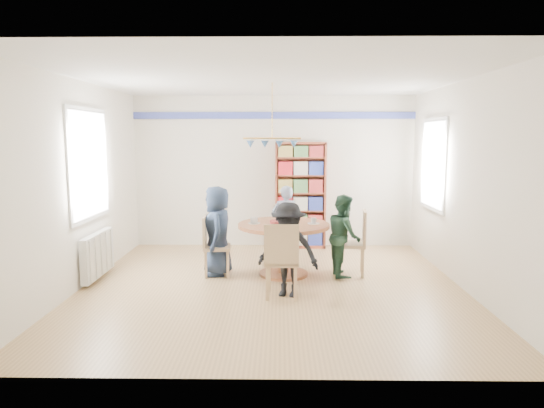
{
  "coord_description": "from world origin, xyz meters",
  "views": [
    {
      "loc": [
        0.1,
        -6.22,
        1.96
      ],
      "look_at": [
        0.0,
        0.4,
        1.05
      ],
      "focal_mm": 32.0,
      "sensor_mm": 36.0,
      "label": 1
    }
  ],
  "objects_px": {
    "person_far": "(285,223)",
    "person_left": "(218,231)",
    "chair_left": "(212,243)",
    "chair_far": "(285,229)",
    "person_near": "(288,250)",
    "person_right": "(344,235)",
    "dining_table": "(284,237)",
    "chair_right": "(356,240)",
    "chair_near": "(282,257)",
    "bookshelf": "(300,196)",
    "radiator": "(98,255)"
  },
  "relations": [
    {
      "from": "radiator",
      "to": "person_right",
      "type": "xyz_separation_m",
      "value": [
        3.43,
        0.24,
        0.23
      ]
    },
    {
      "from": "person_far",
      "to": "bookshelf",
      "type": "bearing_deg",
      "value": -114.49
    },
    {
      "from": "chair_left",
      "to": "person_far",
      "type": "relative_size",
      "value": 0.72
    },
    {
      "from": "chair_right",
      "to": "person_near",
      "type": "relative_size",
      "value": 0.8
    },
    {
      "from": "chair_right",
      "to": "person_far",
      "type": "bearing_deg",
      "value": 138.66
    },
    {
      "from": "chair_near",
      "to": "person_right",
      "type": "xyz_separation_m",
      "value": [
        0.89,
        1.03,
        0.07
      ]
    },
    {
      "from": "person_near",
      "to": "person_far",
      "type": "bearing_deg",
      "value": 106.14
    },
    {
      "from": "bookshelf",
      "to": "person_right",
      "type": "bearing_deg",
      "value": -73.23
    },
    {
      "from": "dining_table",
      "to": "chair_near",
      "type": "distance_m",
      "value": 1.03
    },
    {
      "from": "chair_right",
      "to": "chair_far",
      "type": "relative_size",
      "value": 1.07
    },
    {
      "from": "chair_right",
      "to": "person_far",
      "type": "relative_size",
      "value": 0.78
    },
    {
      "from": "person_left",
      "to": "person_far",
      "type": "height_order",
      "value": "person_left"
    },
    {
      "from": "chair_right",
      "to": "chair_far",
      "type": "bearing_deg",
      "value": 137.09
    },
    {
      "from": "radiator",
      "to": "person_left",
      "type": "height_order",
      "value": "person_left"
    },
    {
      "from": "chair_far",
      "to": "person_right",
      "type": "xyz_separation_m",
      "value": [
        0.83,
        -0.99,
        0.1
      ]
    },
    {
      "from": "dining_table",
      "to": "chair_far",
      "type": "bearing_deg",
      "value": 88.4
    },
    {
      "from": "chair_far",
      "to": "person_far",
      "type": "xyz_separation_m",
      "value": [
        0.01,
        -0.06,
        0.12
      ]
    },
    {
      "from": "radiator",
      "to": "bookshelf",
      "type": "relative_size",
      "value": 0.53
    },
    {
      "from": "radiator",
      "to": "person_near",
      "type": "bearing_deg",
      "value": -14.48
    },
    {
      "from": "chair_left",
      "to": "person_near",
      "type": "xyz_separation_m",
      "value": [
        1.07,
        -0.89,
        0.11
      ]
    },
    {
      "from": "chair_right",
      "to": "person_left",
      "type": "bearing_deg",
      "value": -179.36
    },
    {
      "from": "chair_left",
      "to": "person_right",
      "type": "xyz_separation_m",
      "value": [
        1.88,
        0.02,
        0.11
      ]
    },
    {
      "from": "chair_right",
      "to": "person_far",
      "type": "distance_m",
      "value": 1.34
    },
    {
      "from": "chair_near",
      "to": "bookshelf",
      "type": "height_order",
      "value": "bookshelf"
    },
    {
      "from": "radiator",
      "to": "person_left",
      "type": "distance_m",
      "value": 1.68
    },
    {
      "from": "chair_left",
      "to": "person_far",
      "type": "bearing_deg",
      "value": 41.96
    },
    {
      "from": "dining_table",
      "to": "chair_right",
      "type": "bearing_deg",
      "value": 2.12
    },
    {
      "from": "radiator",
      "to": "chair_left",
      "type": "bearing_deg",
      "value": 7.88
    },
    {
      "from": "radiator",
      "to": "chair_right",
      "type": "distance_m",
      "value": 3.64
    },
    {
      "from": "radiator",
      "to": "person_near",
      "type": "xyz_separation_m",
      "value": [
        2.63,
        -0.68,
        0.24
      ]
    },
    {
      "from": "dining_table",
      "to": "person_right",
      "type": "height_order",
      "value": "person_right"
    },
    {
      "from": "chair_near",
      "to": "person_right",
      "type": "relative_size",
      "value": 0.81
    },
    {
      "from": "chair_near",
      "to": "person_right",
      "type": "bearing_deg",
      "value": 49.23
    },
    {
      "from": "chair_left",
      "to": "bookshelf",
      "type": "bearing_deg",
      "value": 53.82
    },
    {
      "from": "person_right",
      "to": "person_far",
      "type": "height_order",
      "value": "person_far"
    },
    {
      "from": "person_far",
      "to": "person_near",
      "type": "relative_size",
      "value": 1.02
    },
    {
      "from": "chair_far",
      "to": "bookshelf",
      "type": "height_order",
      "value": "bookshelf"
    },
    {
      "from": "chair_right",
      "to": "person_left",
      "type": "xyz_separation_m",
      "value": [
        -1.99,
        -0.02,
        0.13
      ]
    },
    {
      "from": "chair_right",
      "to": "chair_near",
      "type": "distance_m",
      "value": 1.52
    },
    {
      "from": "dining_table",
      "to": "chair_left",
      "type": "height_order",
      "value": "chair_left"
    },
    {
      "from": "chair_near",
      "to": "person_left",
      "type": "height_order",
      "value": "person_left"
    },
    {
      "from": "chair_right",
      "to": "chair_far",
      "type": "xyz_separation_m",
      "value": [
        -1.01,
        0.94,
        -0.03
      ]
    },
    {
      "from": "bookshelf",
      "to": "person_far",
      "type": "bearing_deg",
      "value": -107.49
    },
    {
      "from": "person_near",
      "to": "person_right",
      "type": "bearing_deg",
      "value": 64.54
    },
    {
      "from": "chair_left",
      "to": "chair_far",
      "type": "bearing_deg",
      "value": 43.9
    },
    {
      "from": "chair_near",
      "to": "bookshelf",
      "type": "distance_m",
      "value": 2.88
    },
    {
      "from": "dining_table",
      "to": "person_left",
      "type": "height_order",
      "value": "person_left"
    },
    {
      "from": "person_right",
      "to": "bookshelf",
      "type": "relative_size",
      "value": 0.62
    },
    {
      "from": "chair_near",
      "to": "person_near",
      "type": "height_order",
      "value": "person_near"
    },
    {
      "from": "person_far",
      "to": "person_left",
      "type": "bearing_deg",
      "value": 35.73
    }
  ]
}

